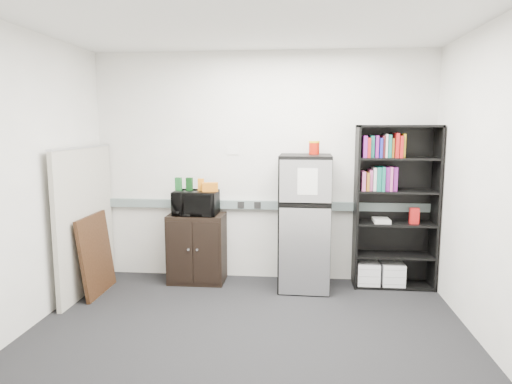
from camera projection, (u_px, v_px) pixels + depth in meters
The scene contains 18 objects.
floor at pixel (245, 343), 3.90m from camera, with size 4.00×4.00×0.00m, color black.
wall_back at pixel (262, 167), 5.43m from camera, with size 4.00×0.02×2.70m, color white.
wall_right at pixel (502, 190), 3.51m from camera, with size 0.02×3.50×2.70m, color white.
wall_left at pixel (12, 184), 3.89m from camera, with size 0.02×3.50×2.70m, color white.
ceiling at pixel (244, 13), 3.51m from camera, with size 4.00×3.50×0.02m, color white.
electrical_raceway at pixel (262, 205), 5.46m from camera, with size 3.92×0.05×0.10m, color slate.
wall_note at pixel (233, 150), 5.42m from camera, with size 0.14×0.00×0.10m, color white.
bookshelf at pixel (393, 203), 5.16m from camera, with size 0.90×0.34×1.85m.
cubicle_partition at pixel (85, 220), 5.02m from camera, with size 0.06×1.30×1.62m.
cabinet at pixel (197, 248), 5.39m from camera, with size 0.65×0.44×0.81m.
microwave at pixel (196, 203), 5.29m from camera, with size 0.50×0.34×0.28m, color black.
snack_box_a at pixel (179, 184), 5.32m from camera, with size 0.07×0.05×0.15m, color #175222.
snack_box_b at pixel (189, 184), 5.30m from camera, with size 0.07×0.05×0.15m, color #0B3310.
snack_box_c at pixel (201, 185), 5.29m from camera, with size 0.07×0.05×0.14m, color orange.
snack_bag at pixel (210, 187), 5.23m from camera, with size 0.18×0.10×0.10m, color #C36813.
refrigerator at pixel (305, 222), 5.14m from camera, with size 0.58×0.61×1.52m.
coffee_can at pixel (314, 147), 5.13m from camera, with size 0.12×0.12×0.17m.
framed_poster at pixel (96, 254), 5.01m from camera, with size 0.14×0.68×0.88m.
Camera 1 is at (0.45, -3.64, 1.84)m, focal length 32.00 mm.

